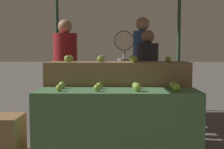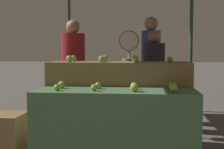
{
  "view_description": "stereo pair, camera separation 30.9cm",
  "coord_description": "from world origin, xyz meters",
  "views": [
    {
      "loc": [
        0.01,
        -3.41,
        1.23
      ],
      "look_at": [
        -0.06,
        0.3,
        0.95
      ],
      "focal_mm": 50.0,
      "sensor_mm": 36.0,
      "label": 1
    },
    {
      "loc": [
        0.32,
        -3.39,
        1.23
      ],
      "look_at": [
        -0.06,
        0.3,
        0.95
      ],
      "focal_mm": 50.0,
      "sensor_mm": 36.0,
      "label": 2
    }
  ],
  "objects": [
    {
      "name": "display_counter_front",
      "position": [
        0.0,
        0.0,
        0.4
      ],
      "size": [
        1.8,
        0.55,
        0.8
      ],
      "primitive_type": "cube",
      "color": "#4C7A4C",
      "rests_on": "ground_plane"
    },
    {
      "name": "display_counter_back",
      "position": [
        0.0,
        0.6,
        0.54
      ],
      "size": [
        1.8,
        0.55,
        1.09
      ],
      "primitive_type": "cube",
      "color": "olive",
      "rests_on": "ground_plane"
    },
    {
      "name": "apple_front_0",
      "position": [
        -0.62,
        -0.11,
        0.83
      ],
      "size": [
        0.07,
        0.07,
        0.07
      ],
      "primitive_type": "sphere",
      "color": "#84AD3D",
      "rests_on": "display_counter_front"
    },
    {
      "name": "apple_front_1",
      "position": [
        -0.22,
        -0.1,
        0.83
      ],
      "size": [
        0.07,
        0.07,
        0.07
      ],
      "primitive_type": "sphere",
      "color": "#84AD3D",
      "rests_on": "display_counter_front"
    },
    {
      "name": "apple_front_2",
      "position": [
        0.22,
        -0.1,
        0.84
      ],
      "size": [
        0.09,
        0.09,
        0.09
      ],
      "primitive_type": "sphere",
      "color": "#8EB247",
      "rests_on": "display_counter_front"
    },
    {
      "name": "apple_front_3",
      "position": [
        0.63,
        -0.11,
        0.84
      ],
      "size": [
        0.09,
        0.09,
        0.09
      ],
      "primitive_type": "sphere",
      "color": "#84AD3D",
      "rests_on": "display_counter_front"
    },
    {
      "name": "apple_front_4",
      "position": [
        -0.63,
        0.11,
        0.84
      ],
      "size": [
        0.08,
        0.08,
        0.08
      ],
      "primitive_type": "sphere",
      "color": "#8EB247",
      "rests_on": "display_counter_front"
    },
    {
      "name": "apple_front_5",
      "position": [
        -0.2,
        0.11,
        0.83
      ],
      "size": [
        0.08,
        0.08,
        0.08
      ],
      "primitive_type": "sphere",
      "color": "#84AD3D",
      "rests_on": "display_counter_front"
    },
    {
      "name": "apple_front_6",
      "position": [
        0.21,
        0.1,
        0.84
      ],
      "size": [
        0.08,
        0.08,
        0.08
      ],
      "primitive_type": "sphere",
      "color": "#84AD3D",
      "rests_on": "display_counter_front"
    },
    {
      "name": "apple_front_7",
      "position": [
        0.64,
        0.11,
        0.84
      ],
      "size": [
        0.09,
        0.09,
        0.09
      ],
      "primitive_type": "sphere",
      "color": "#84AD3D",
      "rests_on": "display_counter_front"
    },
    {
      "name": "apple_back_0",
      "position": [
        -0.63,
        0.5,
        1.13
      ],
      "size": [
        0.09,
        0.09,
        0.09
      ],
      "primitive_type": "sphere",
      "color": "#8EB247",
      "rests_on": "display_counter_back"
    },
    {
      "name": "apple_back_1",
      "position": [
        -0.22,
        0.49,
        1.13
      ],
      "size": [
        0.08,
        0.08,
        0.08
      ],
      "primitive_type": "sphere",
      "color": "#8EB247",
      "rests_on": "display_counter_back"
    },
    {
      "name": "apple_back_2",
      "position": [
        0.21,
        0.49,
        1.13
      ],
      "size": [
        0.08,
        0.08,
        0.08
      ],
      "primitive_type": "sphere",
      "color": "#84AD3D",
      "rests_on": "display_counter_back"
    },
    {
      "name": "apple_back_3",
      "position": [
        0.63,
        0.48,
        1.12
      ],
      "size": [
        0.07,
        0.07,
        0.07
      ],
      "primitive_type": "sphere",
      "color": "#7AA338",
      "rests_on": "display_counter_back"
    },
    {
      "name": "apple_back_4",
      "position": [
        -0.62,
        0.7,
        1.13
      ],
      "size": [
        0.08,
        0.08,
        0.08
      ],
      "primitive_type": "sphere",
      "color": "#8EB247",
      "rests_on": "display_counter_back"
    },
    {
      "name": "apple_back_5",
      "position": [
        -0.2,
        0.72,
        1.13
      ],
      "size": [
        0.08,
        0.08,
        0.08
      ],
      "primitive_type": "sphere",
      "color": "#8EB247",
      "rests_on": "display_counter_back"
    },
    {
      "name": "apple_back_6",
      "position": [
        0.2,
        0.71,
        1.13
      ],
      "size": [
        0.09,
        0.09,
        0.09
      ],
      "primitive_type": "sphere",
      "color": "#84AD3D",
      "rests_on": "display_counter_back"
    },
    {
      "name": "produce_scale",
      "position": [
        0.1,
        1.14,
        1.11
      ],
      "size": [
        0.29,
        0.2,
        1.52
      ],
      "color": "#99999E",
      "rests_on": "ground_plane"
    },
    {
      "name": "person_vendor_at_scale",
      "position": [
        0.47,
        1.46,
        0.89
      ],
      "size": [
        0.36,
        0.36,
        1.55
      ],
      "rotation": [
        0.0,
        0.0,
        3.22
      ],
      "color": "#2D2D38",
      "rests_on": "ground_plane"
    },
    {
      "name": "person_customer_left",
      "position": [
        0.43,
        2.0,
        1.06
      ],
      "size": [
        0.35,
        0.35,
        1.8
      ],
      "rotation": [
        0.0,
        0.0,
        3.05
      ],
      "color": "#2D2D38",
      "rests_on": "ground_plane"
    },
    {
      "name": "person_customer_right",
      "position": [
        -0.87,
        1.77,
        1.0
      ],
      "size": [
        0.53,
        0.53,
        1.74
      ],
      "rotation": [
        0.0,
        0.0,
        2.68
      ],
      "color": "#2D2D38",
      "rests_on": "ground_plane"
    },
    {
      "name": "wooden_crate_side",
      "position": [
        -1.37,
        0.19,
        0.23
      ],
      "size": [
        0.46,
        0.46,
        0.46
      ],
      "primitive_type": "cube",
      "color": "olive",
      "rests_on": "ground_plane"
    }
  ]
}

